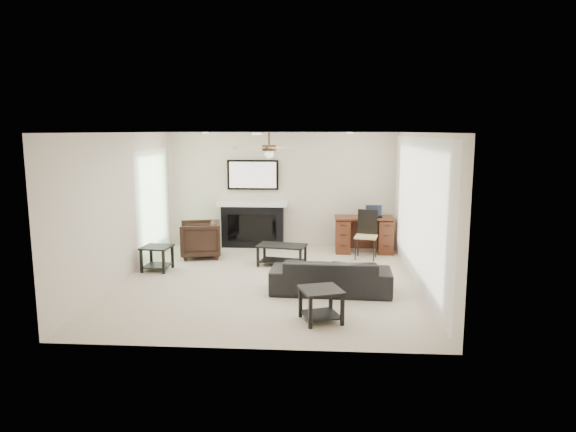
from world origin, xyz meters
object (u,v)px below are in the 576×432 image
fireplace_unit (252,204)px  desk (364,235)px  armchair (200,239)px  coffee_table (282,255)px  sofa (331,276)px

fireplace_unit → desk: 2.49m
armchair → coffee_table: 1.79m
sofa → coffee_table: (-0.90, 1.60, -0.08)m
coffee_table → armchair: bearing=172.7°
armchair → fireplace_unit: 1.48m
armchair → fireplace_unit: fireplace_unit is taller
coffee_table → desk: size_ratio=0.74×
coffee_table → desk: bearing=46.3°
desk → sofa: bearing=-104.7°
desk → coffee_table: bearing=-144.3°
sofa → armchair: 3.37m
fireplace_unit → armchair: bearing=-133.8°
armchair → coffee_table: armchair is taller
coffee_table → sofa: bearing=-50.0°
sofa → fireplace_unit: size_ratio=0.99×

